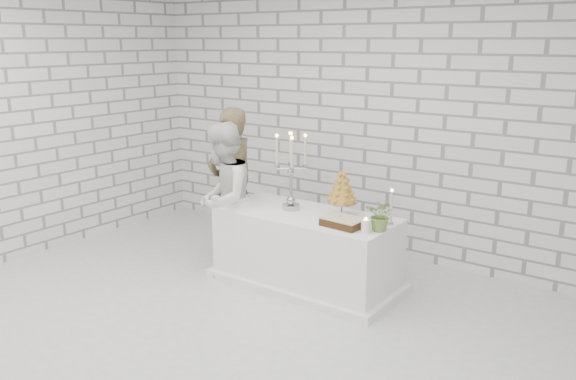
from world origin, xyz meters
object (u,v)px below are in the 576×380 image
object	(u,v)px
groom	(231,184)
croquembouche	(342,193)
bride	(223,200)
cake_table	(306,249)
candelabra	(291,171)

from	to	relation	value
groom	croquembouche	world-z (taller)	groom
bride	croquembouche	bearing A→B (deg)	84.09
bride	croquembouche	world-z (taller)	bride
groom	bride	size ratio (longest dim) A/B	1.06
groom	croquembouche	distance (m)	1.44
croquembouche	groom	bearing A→B (deg)	179.00
cake_table	croquembouche	world-z (taller)	croquembouche
cake_table	candelabra	world-z (taller)	candelabra
candelabra	croquembouche	world-z (taller)	candelabra
candelabra	croquembouche	distance (m)	0.57
bride	cake_table	bearing A→B (deg)	82.74
bride	croquembouche	distance (m)	1.27
cake_table	candelabra	bearing A→B (deg)	171.17
groom	bride	xyz separation A→B (m)	(0.23, -0.39, -0.05)
groom	bride	bearing A→B (deg)	37.97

